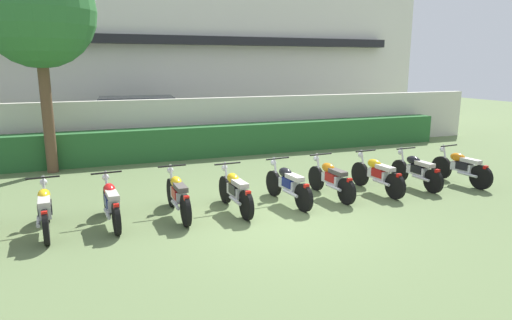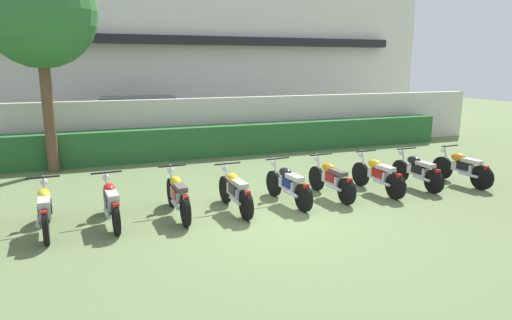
{
  "view_description": "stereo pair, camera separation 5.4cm",
  "coord_description": "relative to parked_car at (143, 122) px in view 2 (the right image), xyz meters",
  "views": [
    {
      "loc": [
        -3.46,
        -7.8,
        3.08
      ],
      "look_at": [
        0.0,
        1.28,
        0.99
      ],
      "focal_mm": 31.25,
      "sensor_mm": 36.0,
      "label": 1
    },
    {
      "loc": [
        -3.41,
        -7.82,
        3.08
      ],
      "look_at": [
        0.0,
        1.28,
        0.99
      ],
      "focal_mm": 31.25,
      "sensor_mm": 36.0,
      "label": 2
    }
  ],
  "objects": [
    {
      "name": "motorcycle_in_row_5",
      "position": [
        2.18,
        -8.53,
        -0.49
      ],
      "size": [
        0.6,
        1.92,
        0.96
      ],
      "rotation": [
        0.0,
        0.0,
        1.68
      ],
      "color": "black",
      "rests_on": "ground"
    },
    {
      "name": "ground",
      "position": [
        1.52,
        -9.51,
        -0.94
      ],
      "size": [
        60.0,
        60.0,
        0.0
      ],
      "primitive_type": "plane",
      "color": "#607547"
    },
    {
      "name": "motorcycle_in_row_1",
      "position": [
        -2.79,
        -8.57,
        -0.48
      ],
      "size": [
        0.6,
        1.88,
        0.97
      ],
      "rotation": [
        0.0,
        0.0,
        1.64
      ],
      "color": "black",
      "rests_on": "ground"
    },
    {
      "name": "motorcycle_in_row_3",
      "position": [
        -0.3,
        -8.49,
        -0.48
      ],
      "size": [
        0.6,
        1.97,
        0.97
      ],
      "rotation": [
        0.0,
        0.0,
        1.6
      ],
      "color": "black",
      "rests_on": "ground"
    },
    {
      "name": "hedge_row",
      "position": [
        1.52,
        -2.77,
        -0.41
      ],
      "size": [
        19.01,
        0.7,
        1.05
      ],
      "primitive_type": "cube",
      "color": "#28602D",
      "rests_on": "ground"
    },
    {
      "name": "building",
      "position": [
        1.52,
        5.05,
        2.92
      ],
      "size": [
        25.02,
        6.5,
        7.72
      ],
      "color": "silver",
      "rests_on": "ground"
    },
    {
      "name": "motorcycle_in_row_8",
      "position": [
        5.82,
        -8.45,
        -0.49
      ],
      "size": [
        0.6,
        1.8,
        0.95
      ],
      "rotation": [
        0.0,
        0.0,
        1.61
      ],
      "color": "black",
      "rests_on": "ground"
    },
    {
      "name": "parked_car",
      "position": [
        0.0,
        0.0,
        0.0
      ],
      "size": [
        4.62,
        2.35,
        1.89
      ],
      "rotation": [
        0.0,
        0.0,
        -0.07
      ],
      "color": "#9EA3A8",
      "rests_on": "ground"
    },
    {
      "name": "compound_wall",
      "position": [
        1.52,
        -2.07,
        0.03
      ],
      "size": [
        23.76,
        0.3,
        1.94
      ],
      "primitive_type": "cube",
      "color": "beige",
      "rests_on": "ground"
    },
    {
      "name": "tree_near_inspector",
      "position": [
        -2.98,
        -3.36,
        3.54
      ],
      "size": [
        3.09,
        3.09,
        6.05
      ],
      "color": "brown",
      "rests_on": "ground"
    },
    {
      "name": "motorcycle_in_row_4",
      "position": [
        0.9,
        -8.61,
        -0.48
      ],
      "size": [
        0.6,
        1.86,
        0.97
      ],
      "rotation": [
        0.0,
        0.0,
        1.62
      ],
      "color": "black",
      "rests_on": "ground"
    },
    {
      "name": "motorcycle_in_row_7",
      "position": [
        4.6,
        -8.48,
        -0.48
      ],
      "size": [
        0.6,
        1.93,
        0.97
      ],
      "rotation": [
        0.0,
        0.0,
        1.64
      ],
      "color": "black",
      "rests_on": "ground"
    },
    {
      "name": "motorcycle_in_row_2",
      "position": [
        -1.62,
        -8.53,
        -0.49
      ],
      "size": [
        0.6,
        1.85,
        0.96
      ],
      "rotation": [
        0.0,
        0.0,
        1.65
      ],
      "color": "black",
      "rests_on": "ground"
    },
    {
      "name": "motorcycle_in_row_9",
      "position": [
        7.12,
        -8.62,
        -0.48
      ],
      "size": [
        0.6,
        1.83,
        0.97
      ],
      "rotation": [
        0.0,
        0.0,
        1.68
      ],
      "color": "black",
      "rests_on": "ground"
    },
    {
      "name": "motorcycle_in_row_6",
      "position": [
        3.33,
        -8.44,
        -0.49
      ],
      "size": [
        0.6,
        1.89,
        0.96
      ],
      "rotation": [
        0.0,
        0.0,
        1.63
      ],
      "color": "black",
      "rests_on": "ground"
    }
  ]
}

